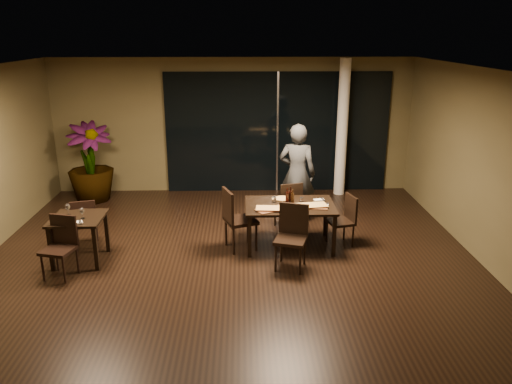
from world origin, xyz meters
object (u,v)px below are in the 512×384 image
object	(u,v)px
side_table	(78,225)
chair_main_right	(345,217)
chair_main_far	(289,203)
bottle_b	(293,197)
chair_side_near	(61,243)
potted_plant	(90,162)
diner	(297,174)
chair_main_left	(235,216)
chair_main_near	(292,233)
main_table	(290,209)
bottle_c	(290,195)
bottle_a	(287,196)
chair_side_far	(85,221)

from	to	relation	value
side_table	chair_main_right	size ratio (longest dim) A/B	0.91
side_table	chair_main_far	xyz separation A→B (m)	(3.46, 1.23, -0.11)
chair_main_right	bottle_b	xyz separation A→B (m)	(-0.91, 0.01, 0.38)
chair_side_near	potted_plant	size ratio (longest dim) A/B	0.55
diner	chair_main_left	bearing A→B (deg)	63.98
chair_main_far	chair_main_left	distance (m)	1.30
chair_main_right	chair_side_near	world-z (taller)	chair_side_near
chair_main_near	chair_side_near	distance (m)	3.49
main_table	side_table	distance (m)	3.44
side_table	potted_plant	world-z (taller)	potted_plant
bottle_c	chair_main_far	bearing A→B (deg)	86.25
chair_main_left	bottle_b	world-z (taller)	chair_main_left
chair_main_far	chair_main_right	xyz separation A→B (m)	(0.90, -0.69, -0.02)
chair_main_left	bottle_b	bearing A→B (deg)	-100.08
chair_side_near	bottle_a	size ratio (longest dim) A/B	3.43
side_table	bottle_c	xyz separation A→B (m)	(3.42, 0.60, 0.27)
chair_main_near	bottle_b	distance (m)	0.88
chair_side_near	bottle_a	distance (m)	3.65
main_table	bottle_b	distance (m)	0.21
chair_main_far	bottle_b	bearing A→B (deg)	72.01
chair_side_near	chair_main_left	bearing A→B (deg)	33.17
chair_main_right	potted_plant	bearing A→B (deg)	-131.45
diner	bottle_a	bearing A→B (deg)	91.82
chair_main_far	bottle_b	distance (m)	0.77
side_table	chair_main_left	distance (m)	2.51
chair_main_far	potted_plant	distance (m)	4.51
chair_side_near	chair_side_far	bearing A→B (deg)	101.68
chair_main_near	diner	xyz separation A→B (m)	(0.28, 1.93, 0.40)
chair_main_left	potted_plant	size ratio (longest dim) A/B	0.62
bottle_a	bottle_b	distance (m)	0.09
bottle_a	potted_plant	bearing A→B (deg)	148.27
chair_main_left	bottle_b	size ratio (longest dim) A/B	4.24
potted_plant	bottle_c	bearing A→B (deg)	-30.92
side_table	diner	world-z (taller)	diner
chair_main_left	chair_main_near	bearing A→B (deg)	-146.35
potted_plant	bottle_a	distance (m)	4.72
potted_plant	chair_main_right	bearing A→B (deg)	-26.52
chair_main_near	potted_plant	xyz separation A→B (m)	(-4.02, 3.31, 0.29)
chair_side_far	diner	size ratio (longest dim) A/B	0.46
chair_main_left	chair_side_near	xyz separation A→B (m)	(-2.60, -0.86, -0.07)
chair_side_near	bottle_b	world-z (taller)	bottle_b
side_table	chair_main_right	world-z (taller)	chair_main_right
diner	bottle_b	size ratio (longest dim) A/B	7.66
chair_main_right	bottle_a	world-z (taller)	bottle_a
side_table	chair_main_left	bearing A→B (deg)	8.83
chair_main_far	side_table	bearing A→B (deg)	2.50
bottle_a	chair_side_far	bearing A→B (deg)	-179.15
potted_plant	bottle_c	size ratio (longest dim) A/B	6.01
chair_main_far	diner	size ratio (longest dim) A/B	0.48
chair_main_far	diner	world-z (taller)	diner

